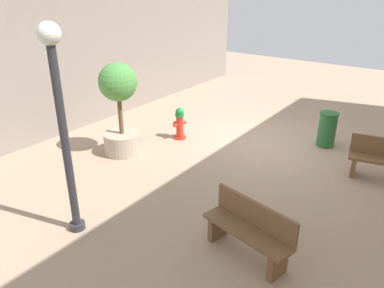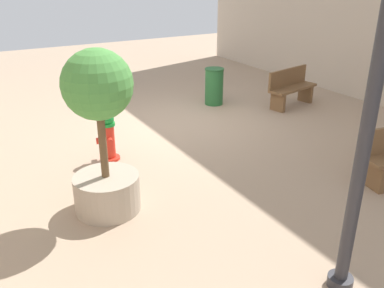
% 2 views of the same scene
% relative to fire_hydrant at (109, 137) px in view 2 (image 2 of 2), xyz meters
% --- Properties ---
extents(ground_plane, '(23.40, 23.40, 0.00)m').
position_rel_fire_hydrant_xyz_m(ground_plane, '(-2.11, -1.06, -0.46)').
color(ground_plane, tan).
extents(fire_hydrant, '(0.41, 0.43, 0.91)m').
position_rel_fire_hydrant_xyz_m(fire_hydrant, '(0.00, 0.00, 0.00)').
color(fire_hydrant, red).
rests_on(fire_hydrant, ground_plane).
extents(bench_near, '(1.54, 0.73, 0.95)m').
position_rel_fire_hydrant_xyz_m(bench_near, '(-5.14, -0.81, 0.03)').
color(bench_near, brown).
rests_on(bench_near, ground_plane).
extents(planter_tree, '(0.95, 0.95, 2.35)m').
position_rel_fire_hydrant_xyz_m(planter_tree, '(0.61, 1.63, 0.84)').
color(planter_tree, tan).
rests_on(planter_tree, ground_plane).
extents(street_lamp, '(0.36, 0.36, 3.63)m').
position_rel_fire_hydrant_xyz_m(street_lamp, '(-1.09, 4.46, 1.81)').
color(street_lamp, '#2D2D33').
rests_on(street_lamp, ground_plane).
extents(trash_bin, '(0.49, 0.49, 0.94)m').
position_rel_fire_hydrant_xyz_m(trash_bin, '(-3.52, -1.91, 0.02)').
color(trash_bin, '#266633').
rests_on(trash_bin, ground_plane).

